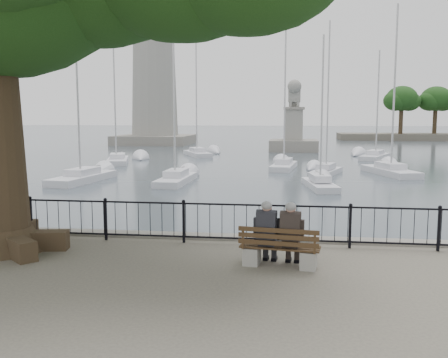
% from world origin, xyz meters
% --- Properties ---
extents(harbor, '(260.00, 260.00, 1.20)m').
position_xyz_m(harbor, '(0.00, 3.00, -0.50)').
color(harbor, slate).
rests_on(harbor, ground).
extents(railing, '(22.06, 0.06, 1.00)m').
position_xyz_m(railing, '(0.00, 2.50, 0.56)').
color(railing, black).
rests_on(railing, ground).
extents(bench, '(1.70, 0.72, 0.87)m').
position_xyz_m(bench, '(1.38, 0.79, 0.30)').
color(bench, gray).
rests_on(bench, ground).
extents(person_left, '(0.44, 0.72, 1.38)m').
position_xyz_m(person_left, '(1.13, 0.92, 0.63)').
color(person_left, black).
rests_on(person_left, ground).
extents(person_right, '(0.44, 0.72, 1.38)m').
position_xyz_m(person_right, '(1.61, 0.85, 0.63)').
color(person_right, black).
rests_on(person_right, ground).
extents(lighthouse, '(10.59, 10.59, 32.21)m').
position_xyz_m(lighthouse, '(-18.00, 62.00, 12.63)').
color(lighthouse, slate).
rests_on(lighthouse, ground).
extents(lion_monument, '(5.58, 5.58, 8.33)m').
position_xyz_m(lion_monument, '(2.00, 49.94, 1.07)').
color(lion_monument, slate).
rests_on(lion_monument, ground).
extents(sailboat_a, '(2.42, 6.23, 12.24)m').
position_xyz_m(sailboat_a, '(-11.31, 20.34, -0.66)').
color(sailboat_a, silver).
rests_on(sailboat_a, ground).
extents(sailboat_b, '(1.65, 5.52, 11.28)m').
position_xyz_m(sailboat_b, '(-5.34, 20.47, -0.67)').
color(sailboat_b, silver).
rests_on(sailboat_b, ground).
extents(sailboat_c, '(1.98, 4.79, 8.68)m').
position_xyz_m(sailboat_c, '(3.31, 19.40, -0.71)').
color(sailboat_c, silver).
rests_on(sailboat_c, ground).
extents(sailboat_d, '(3.32, 6.37, 11.81)m').
position_xyz_m(sailboat_d, '(8.59, 26.75, -0.67)').
color(sailboat_d, silver).
rests_on(sailboat_d, ground).
extents(sailboat_e, '(3.32, 6.22, 12.91)m').
position_xyz_m(sailboat_e, '(-13.32, 32.48, -0.64)').
color(sailboat_e, silver).
rests_on(sailboat_e, ground).
extents(sailboat_f, '(2.17, 5.73, 11.13)m').
position_xyz_m(sailboat_f, '(1.14, 29.65, -0.68)').
color(sailboat_f, silver).
rests_on(sailboat_f, ground).
extents(sailboat_g, '(3.83, 6.28, 10.41)m').
position_xyz_m(sailboat_g, '(9.70, 39.80, -0.70)').
color(sailboat_g, silver).
rests_on(sailboat_g, ground).
extents(sailboat_h, '(4.00, 6.08, 12.90)m').
position_xyz_m(sailboat_h, '(-7.92, 41.42, -0.64)').
color(sailboat_h, silver).
rests_on(sailboat_h, ground).
extents(sailboat_i, '(2.74, 4.91, 10.64)m').
position_xyz_m(sailboat_i, '(4.11, 26.14, -0.67)').
color(sailboat_i, silver).
rests_on(sailboat_i, ground).
extents(far_shore, '(30.00, 8.60, 9.18)m').
position_xyz_m(far_shore, '(25.54, 79.46, 3.00)').
color(far_shore, '#545047').
rests_on(far_shore, ground).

